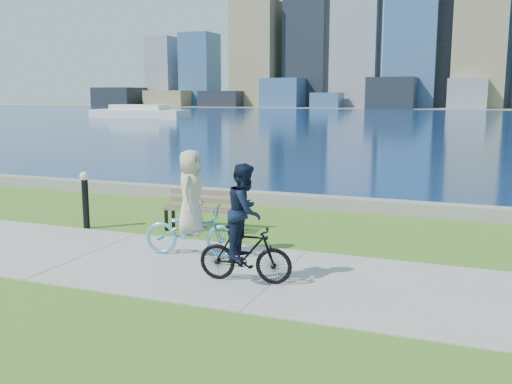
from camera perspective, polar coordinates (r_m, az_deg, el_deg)
ground at (r=10.03m, az=2.26°, el=-8.55°), size 320.00×320.00×0.00m
concrete_path at (r=10.02m, az=2.27°, el=-8.50°), size 80.00×3.50×0.02m
seawall at (r=15.80m, az=9.60°, el=-1.23°), size 90.00×0.50×0.35m
bay_water at (r=81.13m, az=19.17°, el=7.00°), size 320.00×131.00×0.01m
far_shore at (r=139.08m, az=20.13°, el=7.90°), size 320.00×30.00×0.12m
ferry_near at (r=77.51m, az=-11.61°, el=7.78°), size 13.22×3.78×1.79m
park_bench at (r=13.37m, az=-5.43°, el=-1.44°), size 1.83×0.78×0.92m
bollard_lamp at (r=14.01m, az=-16.71°, el=-0.40°), size 0.22×0.22×1.36m
cyclist_woman at (r=11.19m, az=-6.50°, el=-2.47°), size 0.97×1.98×2.08m
cyclist_man at (r=9.51m, az=-1.10°, el=-4.10°), size 0.67×1.65×2.02m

